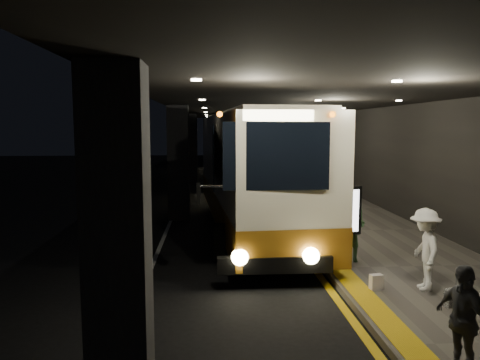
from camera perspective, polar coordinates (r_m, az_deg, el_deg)
name	(u,v)px	position (r m, az deg, el deg)	size (l,w,h in m)	color
ground	(220,243)	(14.58, -2.49, -7.73)	(90.00, 90.00, 0.00)	black
lane_line_white	(174,214)	(19.52, -8.10, -4.12)	(0.12, 50.00, 0.01)	silver
kerb_stripe_yellow	(273,213)	(19.64, 4.09, -4.00)	(0.18, 50.00, 0.01)	gold
sidewalk	(330,210)	(20.09, 10.90, -3.67)	(4.50, 50.00, 0.15)	#514C44
tactile_strip	(285,209)	(19.68, 5.54, -3.55)	(0.50, 50.00, 0.01)	gold
terminal_wall	(385,141)	(20.47, 17.21, 4.59)	(0.10, 50.00, 6.00)	black
support_columns	(178,163)	(18.22, -7.51, 2.10)	(0.80, 24.80, 4.40)	black
canopy	(278,102)	(19.35, 4.65, 9.50)	(9.00, 50.00, 0.40)	black
coach_main	(251,176)	(16.25, 1.32, 0.55)	(3.48, 12.79, 3.95)	beige
coach_second	(230,151)	(31.50, -1.27, 3.50)	(2.80, 12.76, 4.01)	beige
coach_third	(221,145)	(47.17, -2.33, 4.26)	(3.04, 11.55, 3.59)	beige
passenger_boarding	(319,220)	(13.50, 9.61, -4.89)	(0.57, 0.38, 1.58)	#BF5971
passenger_waiting_green	(350,225)	(12.33, 13.21, -5.39)	(0.90, 0.56, 1.86)	#3A6337
passenger_waiting_white	(425,249)	(10.70, 21.60, -7.84)	(1.12, 0.52, 1.74)	silver
passenger_waiting_grey	(462,320)	(7.39, 25.45, -15.15)	(0.92, 0.47, 1.57)	#4F5055
bag_polka	(451,298)	(10.10, 24.37, -12.93)	(0.29, 0.12, 0.35)	black
bag_plain	(376,282)	(10.54, 16.25, -11.85)	(0.26, 0.15, 0.33)	silver
info_sign	(343,212)	(11.83, 12.50, -3.87)	(0.93, 0.30, 1.98)	black
stanchion_post	(313,226)	(14.01, 8.93, -5.55)	(0.05, 0.05, 1.05)	black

